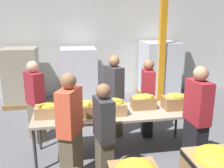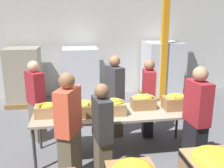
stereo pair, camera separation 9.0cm
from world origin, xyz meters
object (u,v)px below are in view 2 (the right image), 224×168
Objects in this scene: pallet_stack_1 at (81,75)px; pallet_stack_2 at (161,70)px; sorting_table at (115,114)px; volunteer_5 at (196,120)px; banana_box_3 at (143,101)px; pallet_stack_0 at (24,77)px; banana_box_4 at (176,101)px; banana_box_2 at (114,106)px; banana_box_1 at (82,108)px; volunteer_1 at (102,136)px; volunteer_3 at (69,130)px; volunteer_0 at (36,102)px; banana_box_0 at (48,110)px; volunteer_4 at (148,99)px; volunteer_2 at (115,96)px; support_pillar at (165,33)px.

pallet_stack_1 is 0.92× the size of pallet_stack_2.
volunteer_5 is (1.18, -0.69, 0.10)m from sorting_table.
pallet_stack_0 is at bearing 130.84° from banana_box_3.
pallet_stack_0 is at bearing 135.39° from banana_box_4.
banana_box_2 is (-0.03, -0.09, 0.19)m from sorting_table.
banana_box_1 is at bearing -128.55° from pallet_stack_2.
sorting_table is 1.82× the size of volunteer_1.
pallet_stack_2 is (2.78, 3.82, 0.00)m from volunteer_3.
volunteer_0 is 0.95× the size of pallet_stack_2.
banana_box_1 is 1.68m from banana_box_4.
banana_box_0 is 1.08× the size of banana_box_2.
pallet_stack_1 is at bearing -6.50° from volunteer_1.
sorting_table is 6.31× the size of banana_box_4.
pallet_stack_1 reaches higher than banana_box_2.
volunteer_4 reaches higher than banana_box_0.
banana_box_1 is at bearing 67.02° from volunteer_5.
volunteer_5 is at bearing -84.51° from banana_box_4.
volunteer_2 is (0.45, 1.60, 0.07)m from volunteer_1.
pallet_stack_0 is (-2.19, 2.33, -0.05)m from volunteer_2.
support_pillar is (2.42, 2.73, 1.06)m from banana_box_1.
banana_box_4 is at bearing -62.94° from pallet_stack_1.
sorting_table is at bearing -23.37° from volunteer_3.
support_pillar is at bearing 48.48° from banana_box_1.
pallet_stack_1 is (-0.15, 3.91, 0.01)m from volunteer_1.
pallet_stack_0 is (-1.49, 3.20, -0.14)m from banana_box_1.
support_pillar reaches higher than sorting_table.
volunteer_1 is (1.12, -1.60, -0.04)m from volunteer_0.
banana_box_2 is 1.12m from volunteer_4.
volunteer_1 is 0.92× the size of volunteer_2.
volunteer_4 reaches higher than sorting_table.
volunteer_1 is (0.82, -0.80, -0.15)m from banana_box_0.
volunteer_5 reaches higher than volunteer_1.
banana_box_3 is at bearing -71.19° from pallet_stack_1.
support_pillar is at bearing 62.86° from banana_box_3.
banana_box_2 is 0.25× the size of pallet_stack_1.
pallet_stack_0 reaches higher than sorting_table.
support_pillar reaches higher than pallet_stack_2.
banana_box_3 is 0.26× the size of volunteer_2.
pallet_stack_2 is (1.19, 2.48, 0.04)m from volunteer_4.
banana_box_4 is (0.57, -0.12, 0.01)m from banana_box_3.
volunteer_5 is (1.05, -1.46, 0.01)m from volunteer_2.
volunteer_4 is at bearing 64.47° from banana_box_3.
banana_box_1 is at bearing -179.48° from banana_box_2.
pallet_stack_0 is at bearing 179.16° from pallet_stack_1.
pallet_stack_2 reaches higher than volunteer_0.
volunteer_1 reaches higher than banana_box_4.
banana_box_4 is 0.28× the size of volunteer_0.
banana_box_1 is at bearing -170.19° from sorting_table.
volunteer_2 is at bearing 31.37° from volunteer_5.
volunteer_2 reaches higher than pallet_stack_1.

